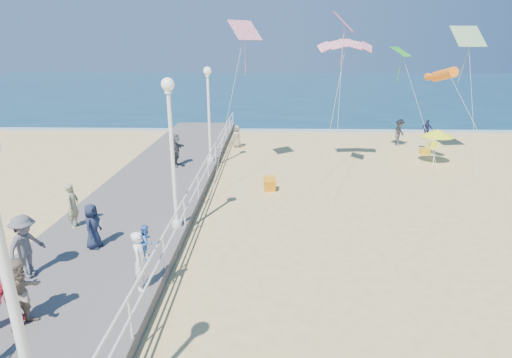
{
  "coord_description": "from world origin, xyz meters",
  "views": [
    {
      "loc": [
        -2.06,
        -13.35,
        6.56
      ],
      "look_at": [
        -2.5,
        2.0,
        1.6
      ],
      "focal_mm": 28.0,
      "sensor_mm": 36.0,
      "label": 1
    }
  ],
  "objects_px": {
    "lamp_post_far": "(209,105)",
    "spectator_4": "(92,226)",
    "spectator_2": "(26,246)",
    "beach_umbrella": "(437,133)",
    "beach_chair_left": "(425,151)",
    "woman_holding_toddler": "(141,260)",
    "beach_walker_a": "(399,132)",
    "beach_walker_c": "(237,136)",
    "beach_chair_right": "(434,145)",
    "lamp_post_mid": "(171,139)",
    "beach_walker_b": "(427,129)",
    "spectator_6": "(73,205)",
    "spectator_3": "(13,293)",
    "box_kite": "(270,185)",
    "toddler_held": "(146,241)",
    "spectator_5": "(176,150)",
    "lamp_post_near": "(10,288)",
    "spectator_1": "(24,293)"
  },
  "relations": [
    {
      "from": "beach_walker_b",
      "to": "spectator_3",
      "type": "bearing_deg",
      "value": 95.83
    },
    {
      "from": "spectator_5",
      "to": "beach_umbrella",
      "type": "distance_m",
      "value": 15.28
    },
    {
      "from": "woman_holding_toddler",
      "to": "spectator_6",
      "type": "bearing_deg",
      "value": 46.29
    },
    {
      "from": "spectator_4",
      "to": "beach_walker_b",
      "type": "relative_size",
      "value": 1.02
    },
    {
      "from": "spectator_3",
      "to": "spectator_4",
      "type": "relative_size",
      "value": 1.08
    },
    {
      "from": "spectator_5",
      "to": "spectator_6",
      "type": "distance_m",
      "value": 8.34
    },
    {
      "from": "toddler_held",
      "to": "beach_walker_c",
      "type": "distance_m",
      "value": 18.15
    },
    {
      "from": "beach_umbrella",
      "to": "beach_chair_right",
      "type": "distance_m",
      "value": 5.03
    },
    {
      "from": "woman_holding_toddler",
      "to": "beach_walker_a",
      "type": "bearing_deg",
      "value": -30.81
    },
    {
      "from": "beach_chair_left",
      "to": "spectator_3",
      "type": "bearing_deg",
      "value": -131.91
    },
    {
      "from": "spectator_6",
      "to": "spectator_4",
      "type": "bearing_deg",
      "value": -137.76
    },
    {
      "from": "beach_walker_b",
      "to": "beach_chair_left",
      "type": "relative_size",
      "value": 2.67
    },
    {
      "from": "beach_umbrella",
      "to": "lamp_post_mid",
      "type": "bearing_deg",
      "value": -142.65
    },
    {
      "from": "beach_umbrella",
      "to": "woman_holding_toddler",
      "type": "bearing_deg",
      "value": -133.33
    },
    {
      "from": "lamp_post_far",
      "to": "beach_chair_left",
      "type": "xyz_separation_m",
      "value": [
        13.71,
        3.61,
        -3.46
      ]
    },
    {
      "from": "spectator_3",
      "to": "spectator_6",
      "type": "height_order",
      "value": "spectator_6"
    },
    {
      "from": "woman_holding_toddler",
      "to": "spectator_4",
      "type": "height_order",
      "value": "woman_holding_toddler"
    },
    {
      "from": "woman_holding_toddler",
      "to": "box_kite",
      "type": "bearing_deg",
      "value": -18.09
    },
    {
      "from": "spectator_3",
      "to": "beach_walker_a",
      "type": "height_order",
      "value": "spectator_3"
    },
    {
      "from": "lamp_post_near",
      "to": "box_kite",
      "type": "bearing_deg",
      "value": 76.3
    },
    {
      "from": "lamp_post_mid",
      "to": "spectator_4",
      "type": "distance_m",
      "value": 3.83
    },
    {
      "from": "spectator_2",
      "to": "beach_walker_c",
      "type": "distance_m",
      "value": 18.32
    },
    {
      "from": "beach_walker_a",
      "to": "beach_walker_b",
      "type": "bearing_deg",
      "value": -9.09
    },
    {
      "from": "lamp_post_far",
      "to": "spectator_4",
      "type": "distance_m",
      "value": 11.26
    },
    {
      "from": "lamp_post_far",
      "to": "spectator_1",
      "type": "distance_m",
      "value": 14.98
    },
    {
      "from": "spectator_6",
      "to": "beach_umbrella",
      "type": "relative_size",
      "value": 0.78
    },
    {
      "from": "spectator_1",
      "to": "spectator_2",
      "type": "distance_m",
      "value": 2.44
    },
    {
      "from": "spectator_2",
      "to": "box_kite",
      "type": "relative_size",
      "value": 3.1
    },
    {
      "from": "beach_umbrella",
      "to": "beach_chair_left",
      "type": "xyz_separation_m",
      "value": [
        0.38,
        2.43,
        -1.71
      ]
    },
    {
      "from": "lamp_post_mid",
      "to": "beach_walker_b",
      "type": "bearing_deg",
      "value": 48.31
    },
    {
      "from": "spectator_2",
      "to": "beach_walker_a",
      "type": "distance_m",
      "value": 24.79
    },
    {
      "from": "beach_walker_b",
      "to": "box_kite",
      "type": "distance_m",
      "value": 17.47
    },
    {
      "from": "lamp_post_mid",
      "to": "spectator_1",
      "type": "xyz_separation_m",
      "value": [
        -2.26,
        -5.62,
        -2.39
      ]
    },
    {
      "from": "spectator_6",
      "to": "beach_chair_left",
      "type": "xyz_separation_m",
      "value": [
        17.43,
        12.74,
        -1.03
      ]
    },
    {
      "from": "lamp_post_far",
      "to": "spectator_3",
      "type": "bearing_deg",
      "value": -100.04
    },
    {
      "from": "spectator_3",
      "to": "lamp_post_mid",
      "type": "bearing_deg",
      "value": -22.99
    },
    {
      "from": "box_kite",
      "to": "beach_walker_b",
      "type": "bearing_deg",
      "value": 41.34
    },
    {
      "from": "beach_chair_left",
      "to": "box_kite",
      "type": "bearing_deg",
      "value": -143.79
    },
    {
      "from": "lamp_post_near",
      "to": "spectator_4",
      "type": "relative_size",
      "value": 3.54
    },
    {
      "from": "beach_walker_c",
      "to": "beach_chair_right",
      "type": "height_order",
      "value": "beach_walker_c"
    },
    {
      "from": "spectator_2",
      "to": "beach_umbrella",
      "type": "xyz_separation_m",
      "value": [
        16.78,
        13.66,
        0.58
      ]
    },
    {
      "from": "beach_walker_a",
      "to": "beach_umbrella",
      "type": "bearing_deg",
      "value": -131.99
    },
    {
      "from": "beach_walker_c",
      "to": "beach_umbrella",
      "type": "xyz_separation_m",
      "value": [
        12.19,
        -4.07,
        1.13
      ]
    },
    {
      "from": "lamp_post_mid",
      "to": "beach_chair_left",
      "type": "distance_m",
      "value": 18.95
    },
    {
      "from": "spectator_4",
      "to": "beach_walker_c",
      "type": "xyz_separation_m",
      "value": [
        3.47,
        15.97,
        -0.37
      ]
    },
    {
      "from": "beach_umbrella",
      "to": "beach_chair_left",
      "type": "height_order",
      "value": "beach_umbrella"
    },
    {
      "from": "spectator_2",
      "to": "spectator_3",
      "type": "xyz_separation_m",
      "value": [
        0.87,
        -2.05,
        -0.12
      ]
    },
    {
      "from": "woman_holding_toddler",
      "to": "beach_walker_a",
      "type": "distance_m",
      "value": 23.13
    },
    {
      "from": "beach_walker_a",
      "to": "beach_walker_c",
      "type": "bearing_deg",
      "value": 136.74
    },
    {
      "from": "spectator_5",
      "to": "box_kite",
      "type": "bearing_deg",
      "value": -113.72
    }
  ]
}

